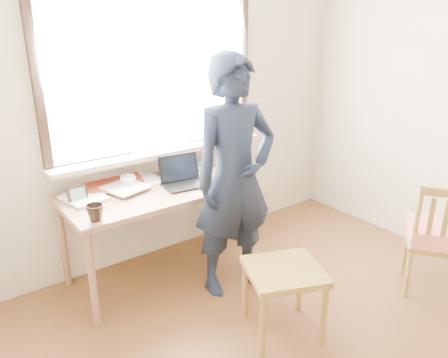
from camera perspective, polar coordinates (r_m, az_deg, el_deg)
room_shell at (r=2.27m, az=17.20°, el=11.48°), size 3.52×4.02×2.61m
desk at (r=3.35m, az=-8.88°, el=-2.54°), size 1.38×0.69×0.74m
laptop at (r=3.38m, az=-5.45°, el=0.14°), size 0.35×0.30×0.22m
mug_white at (r=3.39m, az=-12.41°, el=-0.31°), size 0.17×0.17×0.09m
mug_dark at (r=2.88m, az=-16.49°, el=-4.24°), size 0.16×0.16×0.11m
mouse at (r=3.48m, az=-0.98°, el=0.21°), size 0.08×0.06×0.03m
desk_clutter at (r=3.37m, az=-14.92°, el=-1.16°), size 0.77×0.47×0.04m
book_a at (r=3.38m, az=-15.46°, el=-1.21°), size 0.29×0.33×0.03m
book_b at (r=3.74m, az=-4.83°, el=1.43°), size 0.22×0.26×0.02m
picture_frame at (r=3.20m, az=-18.61°, el=-1.99°), size 0.14×0.03×0.11m
work_chair at (r=2.86m, az=7.83°, el=-12.75°), size 0.60×0.59×0.47m
side_chair at (r=3.56m, az=26.12°, el=-6.65°), size 0.56×0.56×0.88m
person at (r=3.11m, az=1.40°, el=0.07°), size 0.69×0.50×1.75m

